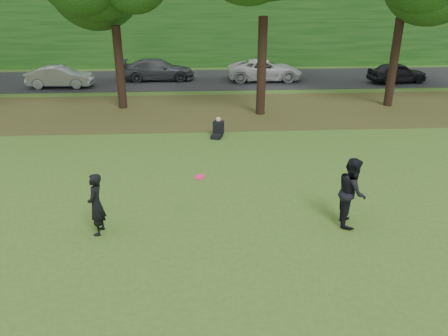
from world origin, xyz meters
The scene contains 9 objects.
ground centered at (0.00, 0.00, 0.00)m, with size 120.00×120.00×0.00m, color #365C1C.
leaf_litter centered at (0.00, 13.00, 0.01)m, with size 60.00×7.00×0.01m, color #412C17.
street centered at (0.00, 21.00, 0.01)m, with size 70.00×7.00×0.02m, color black.
far_hedge centered at (0.00, 27.00, 2.50)m, with size 70.00×3.00×5.00m, color #164313.
player_left centered at (-1.73, 1.33, 0.83)m, with size 0.60×0.40×1.66m, color black.
player_right centered at (4.89, 1.44, 0.94)m, with size 0.91×0.71×1.88m, color black.
parked_cars centered at (-0.13, 20.01, 0.68)m, with size 35.23×3.79×1.38m.
frisbee centered at (0.91, 1.39, 1.49)m, with size 0.36×0.37×0.09m.
seated_person centered at (1.73, 8.93, 0.31)m, with size 0.61×0.82×0.83m.
Camera 1 is at (0.90, -8.65, 5.96)m, focal length 35.00 mm.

